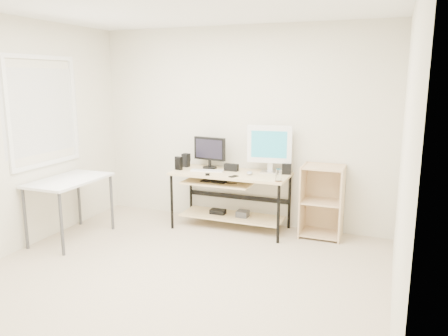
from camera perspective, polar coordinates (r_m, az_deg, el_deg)
name	(u,v)px	position (r m, az deg, el deg)	size (l,w,h in m)	color
room	(156,146)	(4.10, -8.87, 2.84)	(4.01, 4.01, 2.62)	#C4B297
desk	(229,188)	(5.65, 0.65, -2.66)	(1.50, 0.65, 0.75)	beige
side_table	(69,185)	(5.57, -19.56, -2.16)	(0.60, 1.00, 0.75)	white
shelf_unit	(322,201)	(5.54, 12.74, -4.18)	(0.50, 0.40, 0.90)	#DDBC8A
black_monitor	(210,151)	(5.81, -1.89, 2.29)	(0.46, 0.19, 0.42)	black
white_imac	(269,146)	(5.55, 5.96, 2.93)	(0.57, 0.18, 0.60)	silver
keyboard	(207,171)	(5.67, -2.24, -0.35)	(0.42, 0.12, 0.01)	white
mouse	(250,173)	(5.47, 3.36, -0.65)	(0.08, 0.12, 0.04)	#ACACB1
center_speaker	(231,167)	(5.68, 0.97, 0.08)	(0.18, 0.08, 0.09)	black
speaker_left	(186,160)	(5.95, -4.98, 1.06)	(0.10, 0.10, 0.18)	black
speaker_right	(287,169)	(5.55, 8.18, -0.08)	(0.11, 0.11, 0.13)	black
audio_controller	(179,163)	(5.76, -5.94, 0.63)	(0.09, 0.06, 0.18)	black
volume_puck	(207,174)	(5.42, -2.17, -0.84)	(0.06, 0.06, 0.02)	black
smartphone	(233,176)	(5.35, 1.25, -1.10)	(0.07, 0.12, 0.01)	black
coaster	(278,181)	(5.14, 7.12, -1.73)	(0.09, 0.09, 0.01)	#AC7A4D
drinking_glass	(279,175)	(5.12, 7.14, -0.92)	(0.07, 0.07, 0.14)	white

